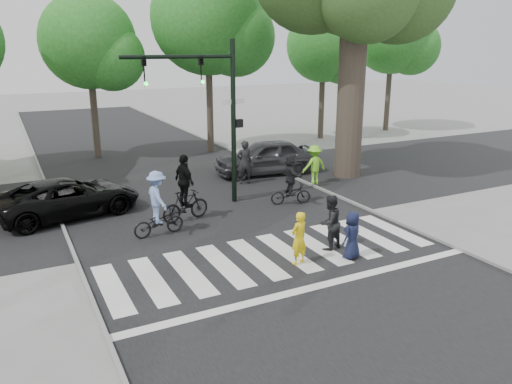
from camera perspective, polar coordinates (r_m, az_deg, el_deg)
ground at (r=13.56m, az=3.93°, el=-8.74°), size 120.00×120.00×0.00m
road_stem at (r=17.71m, az=-4.39°, el=-2.62°), size 10.00×70.00×0.01m
road_cross at (r=20.39m, az=-7.66°, el=-0.17°), size 70.00×10.00×0.01m
curb_left at (r=16.56m, az=-20.78°, el=-4.88°), size 0.10×70.00×0.10m
curb_right at (r=20.08m, az=9.01°, el=-0.35°), size 0.10×70.00×0.10m
crosswalk at (r=14.07m, az=2.54°, el=-7.71°), size 10.00×3.85×0.01m
traffic_signal at (r=18.10m, az=-5.10°, el=10.43°), size 4.45×0.29×6.00m
bg_tree_2 at (r=27.51m, az=-18.03°, el=15.62°), size 5.04×4.80×8.40m
bg_tree_3 at (r=27.93m, az=-4.74°, el=18.71°), size 6.30×6.00×10.20m
bg_tree_4 at (r=32.49m, az=8.26°, el=15.94°), size 4.83×4.60×8.15m
bg_tree_5 at (r=36.72m, az=15.85°, el=16.67°), size 5.67×5.40×9.30m
pedestrian_woman at (r=13.59m, az=4.92°, el=-5.27°), size 0.62×0.48×1.49m
pedestrian_child at (r=14.16m, az=10.92°, el=-4.86°), size 0.78×0.63×1.38m
pedestrian_adult at (r=14.65m, az=8.42°, el=-3.47°), size 0.92×0.79×1.64m
cyclist_left at (r=15.81m, az=-11.15°, el=-1.80°), size 1.69×1.13×2.08m
cyclist_mid at (r=17.01m, az=-8.11°, el=-0.21°), size 1.82×1.14×2.30m
cyclist_right at (r=18.69m, az=4.01°, el=1.16°), size 1.61×1.49×1.94m
car_suv at (r=18.56m, az=-20.63°, el=-0.59°), size 5.22×3.20×1.35m
car_grey at (r=23.20m, az=1.07°, el=4.02°), size 4.92×2.47×1.61m
bystander_hivis at (r=21.58m, az=6.67°, el=3.10°), size 1.11×0.65×1.70m
bystander_dark at (r=21.46m, az=-1.35°, el=3.41°), size 0.76×0.57×1.90m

